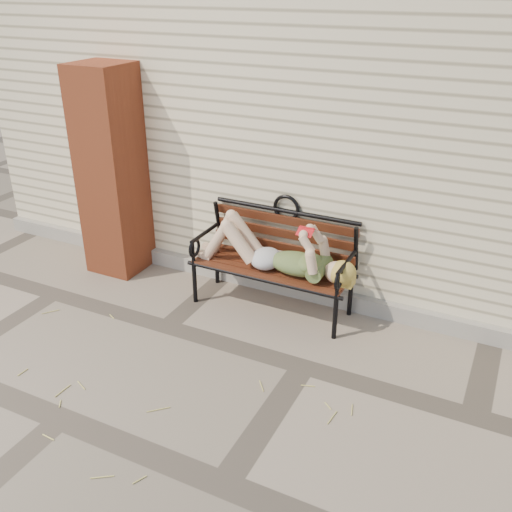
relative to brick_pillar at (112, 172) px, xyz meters
The scene contains 7 objects.
ground 2.62m from the brick_pillar, 18.06° to the right, with size 80.00×80.00×0.00m, color gray.
house_wall 3.26m from the brick_pillar, 44.37° to the left, with size 8.00×4.00×3.00m, color beige.
foundation_strip 2.49m from the brick_pillar, ahead, with size 8.00×0.10×0.15m, color gray.
brick_pillar is the anchor object (origin of this frame).
garden_bench 1.77m from the brick_pillar, ahead, with size 1.51×0.60×0.98m.
reading_woman 1.78m from the brick_pillar, ahead, with size 1.42×0.32×0.45m.
straw_scatter 2.75m from the brick_pillar, 48.22° to the right, with size 2.63×1.34×0.01m.
Camera 1 is at (1.23, -3.32, 2.68)m, focal length 40.00 mm.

